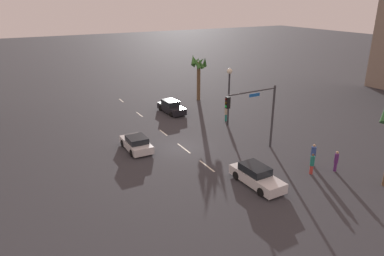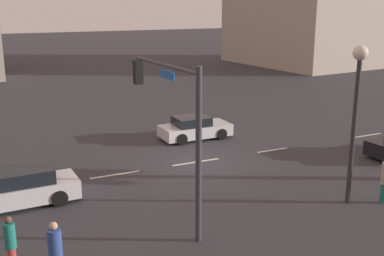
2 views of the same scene
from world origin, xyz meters
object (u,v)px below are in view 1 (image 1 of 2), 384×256
traffic_signal (257,108)px  pedestrian_2 (313,154)px  car_1 (136,143)px  car_0 (256,176)px  pedestrian_0 (226,112)px  pedestrian_3 (312,163)px  pedestrian_1 (336,161)px  palm_tree_1 (198,67)px  streetlamp (229,86)px  car_2 (171,107)px

traffic_signal → pedestrian_2: (4.59, 2.37, -3.01)m
car_1 → car_0: bearing=28.4°
pedestrian_0 → pedestrian_2: pedestrian_0 is taller
car_1 → traffic_signal: traffic_signal is taller
pedestrian_3 → car_1: bearing=-136.6°
pedestrian_0 → pedestrian_2: 12.59m
car_0 → car_1: size_ratio=1.14×
traffic_signal → pedestrian_2: 5.97m
pedestrian_2 → pedestrian_0: bearing=-179.5°
pedestrian_1 → palm_tree_1: 23.51m
streetlamp → pedestrian_1: (12.96, 1.50, -3.41)m
streetlamp → pedestrian_2: 11.84m
pedestrian_1 → pedestrian_2: bearing=-154.0°
pedestrian_1 → car_2: bearing=-166.4°
car_0 → streetlamp: 13.35m
streetlamp → pedestrian_2: (11.33, 0.71, -3.34)m
traffic_signal → pedestrian_0: bearing=164.3°
pedestrian_0 → palm_tree_1: palm_tree_1 is taller
traffic_signal → pedestrian_1: size_ratio=3.39×
pedestrian_0 → pedestrian_1: (14.22, 0.91, -0.11)m
car_1 → pedestrian_1: (11.51, 12.38, 0.30)m
car_1 → car_2: bearing=138.6°
pedestrian_0 → pedestrian_1: bearing=3.6°
palm_tree_1 → pedestrian_3: bearing=-6.8°
pedestrian_1 → pedestrian_2: 1.82m
car_2 → car_0: bearing=-6.1°
car_1 → pedestrian_1: 16.90m
car_0 → palm_tree_1: 23.51m
pedestrian_2 → pedestrian_3: (1.07, -1.23, -0.07)m
streetlamp → pedestrian_1: 13.49m
car_2 → pedestrian_3: pedestrian_3 is taller
car_1 → traffic_signal: bearing=60.1°
streetlamp → palm_tree_1: palm_tree_1 is taller
pedestrian_0 → palm_tree_1: size_ratio=0.30×
streetlamp → pedestrian_0: 3.58m
car_1 → streetlamp: streetlamp is taller
car_0 → traffic_signal: bearing=143.3°
car_2 → palm_tree_1: 7.41m
pedestrian_0 → palm_tree_1: 9.76m
car_1 → car_2: car_2 is taller
streetlamp → pedestrian_3: bearing=-2.4°
streetlamp → pedestrian_2: streetlamp is taller
car_0 → pedestrian_0: pedestrian_0 is taller
pedestrian_0 → pedestrian_1: 14.25m
palm_tree_1 → car_0: bearing=-18.9°
car_1 → streetlamp: (-1.45, 10.87, 3.71)m
pedestrian_0 → pedestrian_1: pedestrian_0 is taller
car_0 → pedestrian_1: bearing=79.4°
pedestrian_3 → palm_tree_1: size_ratio=0.28×
car_2 → pedestrian_0: pedestrian_0 is taller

